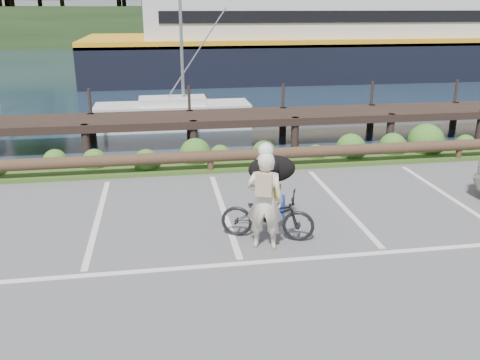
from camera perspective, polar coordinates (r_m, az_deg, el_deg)
name	(u,v)px	position (r m, az deg, el deg)	size (l,w,h in m)	color
ground	(238,253)	(9.06, -0.26, -8.20)	(72.00, 72.00, 0.00)	#535355
harbor_backdrop	(166,32)	(86.60, -8.34, 16.09)	(170.00, 160.00, 30.00)	#162537
vegetation_strip	(208,163)	(13.94, -3.62, 1.90)	(34.00, 1.60, 0.10)	#3D5B21
log_rail	(211,173)	(13.29, -3.31, 0.81)	(32.00, 0.30, 0.60)	#443021
bicycle	(267,215)	(9.45, 3.10, -3.97)	(0.61, 1.75, 0.92)	black
cyclist	(265,201)	(8.91, 2.81, -2.36)	(0.66, 0.43, 1.80)	beige
dog	(272,169)	(9.72, 3.61, 1.25)	(0.92, 0.45, 0.53)	black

